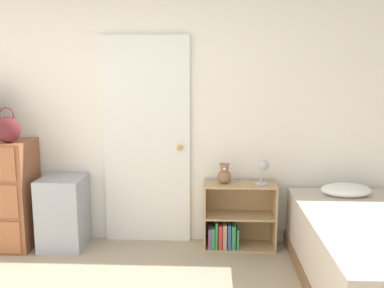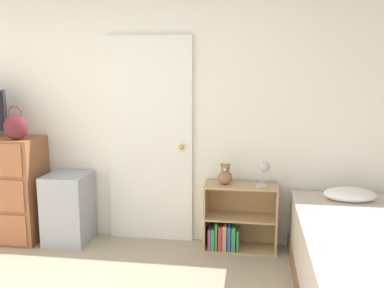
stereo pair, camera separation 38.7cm
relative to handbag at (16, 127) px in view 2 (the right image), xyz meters
The scene contains 8 objects.
wall_back 1.27m from the handbag, 17.96° to the left, with size 10.00×0.06×2.55m.
door_closed 1.26m from the handbag, 15.66° to the left, with size 0.84×0.09×2.00m.
handbag is the anchor object (origin of this frame).
storage_bin 0.92m from the handbag, 16.70° to the left, with size 0.41×0.43×0.68m.
bookshelf 2.24m from the handbag, ahead, with size 0.68×0.29×0.63m.
teddy_bear 2.01m from the handbag, ahead, with size 0.13×0.13×0.20m.
desk_lamp 2.34m from the handbag, ahead, with size 0.13×0.12×0.24m.
bed 3.22m from the handbag, 11.20° to the right, with size 0.99×1.90×0.67m.
Camera 2 is at (1.01, -1.90, 1.68)m, focal length 40.00 mm.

